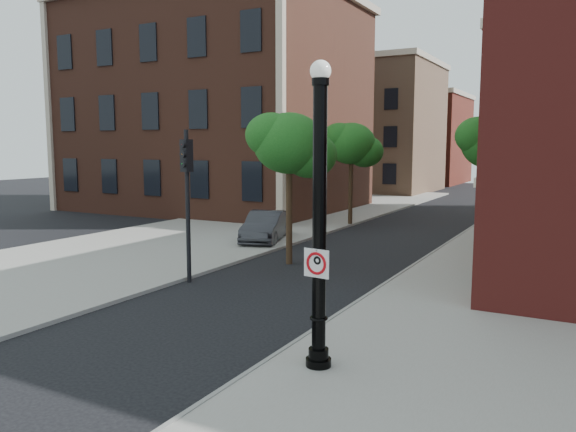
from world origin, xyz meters
The scene contains 16 objects.
ground centered at (0.00, 0.00, 0.00)m, with size 120.00×120.00×0.00m, color black.
sidewalk_right centered at (6.00, 10.00, 0.06)m, with size 8.00×60.00×0.12m, color gray.
sidewalk_left centered at (-9.00, 18.00, 0.06)m, with size 10.00×50.00×0.12m, color gray.
curb_edge centered at (2.05, 10.00, 0.07)m, with size 0.10×60.00×0.14m, color gray.
victorian_building centered at (-16.00, 23.97, 8.74)m, with size 18.60×14.60×17.95m.
bg_building_tan_a centered at (-12.00, 44.00, 6.00)m, with size 12.00×12.00×12.00m, color #926C50.
bg_building_red centered at (-12.00, 58.00, 5.00)m, with size 12.00×12.00×10.00m, color maroon.
lamppost centered at (3.10, 0.59, 2.79)m, with size 0.51×0.51×6.04m.
no_parking_sign centered at (3.12, 0.43, 2.23)m, with size 0.55×0.10×0.55m.
parked_car centered at (-5.60, 13.03, 0.71)m, with size 1.51×4.33×1.43m, color #2D2D32.
traffic_signal_left centered at (-3.80, 5.17, 3.34)m, with size 0.35×0.42×4.96m.
traffic_signal_right centered at (4.67, 8.96, 3.46)m, with size 0.38×0.45×5.13m.
utility_pole centered at (4.80, 10.12, 2.62)m, with size 0.10×0.10×5.25m, color #999999.
street_tree_a centered at (-2.25, 9.31, 4.47)m, with size 3.14×2.84×5.67m.
street_tree_b centered at (-4.11, 19.83, 4.50)m, with size 3.16×2.86×5.69m.
street_tree_c centered at (3.75, 16.72, 4.50)m, with size 3.17×2.86×5.70m.
Camera 1 is at (7.70, -9.05, 4.46)m, focal length 35.00 mm.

